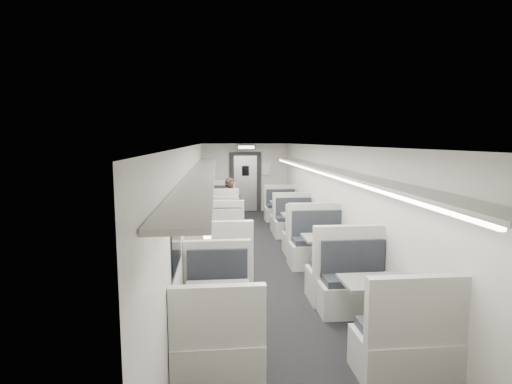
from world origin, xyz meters
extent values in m
cube|color=black|center=(0.00, 0.00, -0.06)|extent=(3.00, 12.00, 0.12)
cube|color=white|center=(0.00, 0.00, 2.46)|extent=(3.00, 12.00, 0.12)
cube|color=silver|center=(0.00, 6.06, 1.20)|extent=(3.00, 0.12, 2.40)
cube|color=silver|center=(0.00, -6.06, 1.20)|extent=(3.00, 0.12, 2.40)
cube|color=silver|center=(-1.56, 0.00, 1.20)|extent=(0.12, 12.00, 2.40)
cube|color=silver|center=(1.56, 0.00, 1.20)|extent=(0.12, 12.00, 2.40)
cube|color=#BBB9B0|center=(-1.00, 2.59, 0.24)|extent=(1.15, 0.64, 0.49)
cube|color=black|center=(-1.00, 2.62, 0.54)|extent=(1.02, 0.51, 0.11)
cube|color=#BBB9B0|center=(-1.00, 2.36, 0.87)|extent=(1.15, 0.13, 0.76)
cube|color=#BBB9B0|center=(-1.00, 4.28, 0.24)|extent=(1.15, 0.64, 0.49)
cube|color=black|center=(-1.00, 4.25, 0.54)|extent=(1.02, 0.51, 0.11)
cube|color=#BBB9B0|center=(-1.00, 4.52, 0.87)|extent=(1.15, 0.13, 0.76)
cylinder|color=silver|center=(-1.00, 3.44, 0.37)|extent=(0.11, 0.11, 0.75)
cylinder|color=silver|center=(-1.00, 3.44, 0.02)|extent=(0.39, 0.39, 0.03)
cube|color=slate|center=(-1.00, 3.44, 0.79)|extent=(0.96, 0.65, 0.04)
cube|color=#BBB9B0|center=(-1.00, 0.40, 0.21)|extent=(1.01, 0.56, 0.43)
cube|color=black|center=(-1.00, 0.43, 0.47)|extent=(0.89, 0.45, 0.09)
cube|color=#BBB9B0|center=(-1.00, 0.20, 0.76)|extent=(1.01, 0.11, 0.66)
cube|color=#BBB9B0|center=(-1.00, 1.88, 0.21)|extent=(1.01, 0.56, 0.43)
cube|color=black|center=(-1.00, 1.85, 0.47)|extent=(0.89, 0.45, 0.09)
cube|color=#BBB9B0|center=(-1.00, 2.09, 0.76)|extent=(1.01, 0.11, 0.66)
cylinder|color=silver|center=(-1.00, 1.14, 0.33)|extent=(0.09, 0.09, 0.65)
cylinder|color=silver|center=(-1.00, 1.14, 0.01)|extent=(0.34, 0.34, 0.03)
cube|color=slate|center=(-1.00, 1.14, 0.69)|extent=(0.83, 0.57, 0.04)
cube|color=#BBB9B0|center=(-1.00, -1.59, 0.24)|extent=(1.14, 0.64, 0.49)
cube|color=black|center=(-1.00, -1.56, 0.54)|extent=(1.01, 0.51, 0.11)
cube|color=#BBB9B0|center=(-1.00, -1.83, 0.86)|extent=(1.14, 0.13, 0.76)
cube|color=#BBB9B0|center=(-1.00, 0.09, 0.24)|extent=(1.14, 0.64, 0.49)
cube|color=black|center=(-1.00, 0.06, 0.54)|extent=(1.01, 0.51, 0.11)
cube|color=#BBB9B0|center=(-1.00, 0.32, 0.86)|extent=(1.14, 0.13, 0.76)
cylinder|color=silver|center=(-1.00, -0.75, 0.37)|extent=(0.11, 0.11, 0.75)
cylinder|color=silver|center=(-1.00, -0.75, 0.02)|extent=(0.39, 0.39, 0.03)
cube|color=slate|center=(-1.00, -0.75, 0.79)|extent=(0.95, 0.65, 0.04)
cube|color=#BBB9B0|center=(-1.00, -3.97, 0.21)|extent=(0.98, 0.55, 0.42)
cube|color=black|center=(-1.00, -3.94, 0.46)|extent=(0.87, 0.43, 0.09)
cube|color=#BBB9B0|center=(-1.00, -4.17, 0.74)|extent=(0.98, 0.11, 0.65)
cube|color=#BBB9B0|center=(-1.00, -2.53, 0.21)|extent=(0.98, 0.55, 0.42)
cube|color=black|center=(-1.00, -2.56, 0.46)|extent=(0.87, 0.43, 0.09)
cube|color=#BBB9B0|center=(-1.00, -2.33, 0.74)|extent=(0.98, 0.11, 0.65)
cylinder|color=silver|center=(-1.00, -3.25, 0.32)|extent=(0.09, 0.09, 0.64)
cylinder|color=silver|center=(-1.00, -3.25, 0.01)|extent=(0.33, 0.33, 0.03)
cube|color=slate|center=(-1.00, -3.25, 0.67)|extent=(0.81, 0.55, 0.04)
cube|color=#BBB9B0|center=(1.00, 2.72, 0.22)|extent=(1.02, 0.57, 0.43)
cube|color=black|center=(1.00, 2.75, 0.48)|extent=(0.90, 0.45, 0.10)
cube|color=#BBB9B0|center=(1.00, 2.52, 0.77)|extent=(1.02, 0.11, 0.67)
cube|color=#BBB9B0|center=(1.00, 4.22, 0.22)|extent=(1.02, 0.57, 0.43)
cube|color=black|center=(1.00, 4.19, 0.48)|extent=(0.90, 0.45, 0.10)
cube|color=#BBB9B0|center=(1.00, 4.42, 0.77)|extent=(1.02, 0.11, 0.67)
cylinder|color=silver|center=(1.00, 3.47, 0.33)|extent=(0.10, 0.10, 0.66)
cylinder|color=silver|center=(1.00, 3.47, 0.01)|extent=(0.34, 0.34, 0.03)
cube|color=slate|center=(1.00, 3.47, 0.70)|extent=(0.84, 0.57, 0.04)
cube|color=#BBB9B0|center=(1.00, 0.54, 0.22)|extent=(1.05, 0.58, 0.44)
cube|color=black|center=(1.00, 0.57, 0.49)|extent=(0.93, 0.46, 0.10)
cube|color=#BBB9B0|center=(1.00, 0.33, 0.79)|extent=(1.05, 0.12, 0.69)
cube|color=#BBB9B0|center=(1.00, 2.08, 0.22)|extent=(1.05, 0.58, 0.44)
cube|color=black|center=(1.00, 2.05, 0.49)|extent=(0.93, 0.46, 0.10)
cube|color=#BBB9B0|center=(1.00, 2.29, 0.79)|extent=(1.05, 0.12, 0.69)
cylinder|color=silver|center=(1.00, 1.31, 0.34)|extent=(0.10, 0.10, 0.68)
cylinder|color=silver|center=(1.00, 1.31, 0.01)|extent=(0.36, 0.36, 0.03)
cube|color=slate|center=(1.00, 1.31, 0.72)|extent=(0.87, 0.59, 0.04)
cube|color=#BBB9B0|center=(1.00, -2.13, 0.24)|extent=(1.15, 0.64, 0.49)
cube|color=black|center=(1.00, -2.10, 0.54)|extent=(1.02, 0.51, 0.11)
cube|color=#BBB9B0|center=(1.00, -2.36, 0.87)|extent=(1.15, 0.13, 0.76)
cube|color=#BBB9B0|center=(1.00, -0.44, 0.24)|extent=(1.15, 0.64, 0.49)
cube|color=black|center=(1.00, -0.47, 0.54)|extent=(1.02, 0.51, 0.11)
cube|color=#BBB9B0|center=(1.00, -0.20, 0.87)|extent=(1.15, 0.13, 0.76)
cylinder|color=silver|center=(1.00, -1.28, 0.37)|extent=(0.11, 0.11, 0.75)
cylinder|color=silver|center=(1.00, -1.28, 0.02)|extent=(0.39, 0.39, 0.03)
cube|color=slate|center=(1.00, -1.28, 0.79)|extent=(0.95, 0.65, 0.04)
cube|color=#BBB9B0|center=(1.00, -4.18, 0.23)|extent=(1.08, 0.60, 0.46)
cube|color=black|center=(1.00, -4.15, 0.51)|extent=(0.96, 0.48, 0.10)
cube|color=#BBB9B0|center=(1.00, -4.40, 0.82)|extent=(1.08, 0.12, 0.72)
cube|color=#BBB9B0|center=(1.00, -2.59, 0.23)|extent=(1.08, 0.60, 0.46)
cube|color=black|center=(1.00, -2.62, 0.51)|extent=(0.96, 0.48, 0.10)
cube|color=#BBB9B0|center=(1.00, -2.37, 0.82)|extent=(1.08, 0.12, 0.72)
cylinder|color=silver|center=(1.00, -3.39, 0.35)|extent=(0.10, 0.10, 0.70)
cylinder|color=silver|center=(1.00, -3.39, 0.02)|extent=(0.37, 0.37, 0.03)
cube|color=slate|center=(1.00, -3.39, 0.75)|extent=(0.90, 0.61, 0.04)
imported|color=black|center=(-0.63, 2.69, 0.76)|extent=(0.64, 0.53, 1.51)
cube|color=black|center=(-1.49, 3.40, 1.35)|extent=(0.02, 1.18, 0.84)
cube|color=black|center=(-1.49, 1.20, 1.35)|extent=(0.02, 1.18, 0.84)
cube|color=black|center=(-1.49, -1.00, 1.35)|extent=(0.02, 1.18, 0.84)
cube|color=black|center=(-1.49, -3.20, 1.35)|extent=(0.02, 1.18, 0.84)
cube|color=#BBB9B0|center=(-1.26, -0.30, 1.92)|extent=(0.46, 10.40, 0.05)
cube|color=white|center=(-1.06, -0.30, 1.87)|extent=(0.05, 10.20, 0.04)
cube|color=#BBB9B0|center=(1.26, -0.30, 1.92)|extent=(0.46, 10.40, 0.05)
cube|color=white|center=(1.06, -0.30, 1.87)|extent=(0.05, 10.20, 0.04)
cube|color=black|center=(0.00, 5.94, 1.05)|extent=(1.10, 0.10, 2.10)
cube|color=silver|center=(0.00, 5.91, 1.00)|extent=(0.80, 0.05, 1.95)
cube|color=black|center=(0.00, 5.87, 1.45)|extent=(0.25, 0.02, 0.35)
cube|color=black|center=(0.00, 5.45, 2.28)|extent=(0.62, 0.10, 0.16)
cube|color=white|center=(0.00, 5.39, 2.28)|extent=(0.54, 0.02, 0.10)
cube|color=silver|center=(0.75, 5.92, 1.50)|extent=(0.32, 0.02, 0.40)
camera|label=1|loc=(-0.99, -8.03, 2.50)|focal=28.00mm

